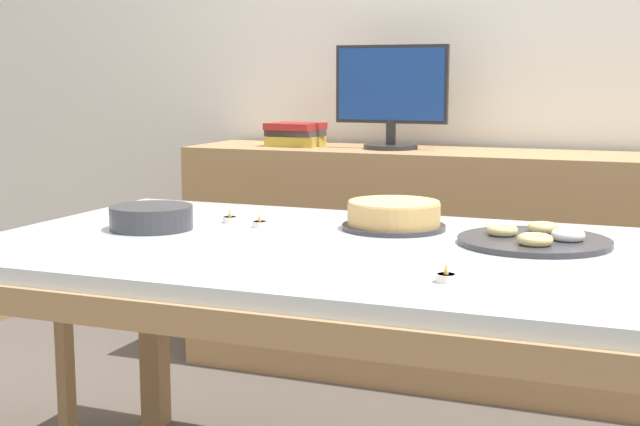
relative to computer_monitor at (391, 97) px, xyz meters
name	(u,v)px	position (x,y,z in m)	size (l,w,h in m)	color
wall_back	(482,27)	(0.27, 0.30, 0.26)	(8.00, 0.10, 2.60)	white
dining_table	(340,278)	(0.27, -1.24, -0.39)	(1.72, 1.02, 0.73)	silver
sideboard	(459,267)	(0.27, 0.00, -0.61)	(2.05, 0.44, 0.85)	tan
computer_monitor	(391,97)	(0.00, 0.00, 0.00)	(0.42, 0.20, 0.38)	#262628
book_stack	(295,134)	(-0.38, 0.00, -0.15)	(0.21, 0.19, 0.09)	#B29933
cake_chocolate_round	(394,216)	(0.32, -1.00, -0.27)	(0.26, 0.26, 0.07)	#333338
pastry_platter	(535,239)	(0.69, -1.08, -0.30)	(0.35, 0.35, 0.04)	#333338
plate_stack	(151,217)	(-0.25, -1.23, -0.28)	(0.21, 0.21, 0.06)	#333338
tealight_near_front	(150,207)	(-0.43, -0.96, -0.30)	(0.04, 0.04, 0.04)	silver
tealight_centre	(260,224)	(-0.01, -1.10, -0.30)	(0.04, 0.04, 0.04)	silver
tealight_right_edge	(230,219)	(-0.11, -1.06, -0.30)	(0.04, 0.04, 0.04)	silver
tealight_left_edge	(446,277)	(0.59, -1.53, -0.30)	(0.04, 0.04, 0.04)	silver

